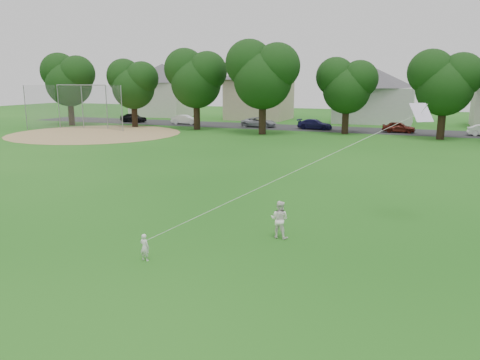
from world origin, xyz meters
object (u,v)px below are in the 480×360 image
at_px(toddler, 145,247).
at_px(baseball_backstop, 80,107).
at_px(older_boy, 279,219).
at_px(kite, 296,171).

height_order(toddler, baseball_backstop, baseball_backstop).
bearing_deg(toddler, older_boy, -127.27).
xyz_separation_m(toddler, baseball_backstop, (-29.48, 31.85, 2.07)).
bearing_deg(older_boy, baseball_backstop, -35.71).
height_order(kite, baseball_backstop, kite).
relative_size(older_boy, kite, 0.12).
height_order(older_boy, kite, kite).
distance_m(toddler, older_boy, 4.98).
xyz_separation_m(toddler, kite, (3.89, 3.71, 2.09)).
distance_m(toddler, kite, 5.77).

